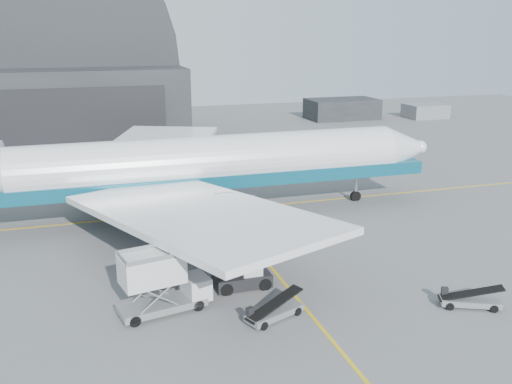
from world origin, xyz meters
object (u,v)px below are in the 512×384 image
object	(u,v)px
pushback_tug	(244,277)
belt_loader_b	(469,300)
catering_truck	(160,283)
airliner	(192,166)
belt_loader_a	(274,312)

from	to	relation	value
pushback_tug	belt_loader_b	size ratio (longest dim) A/B	0.98
catering_truck	pushback_tug	size ratio (longest dim) A/B	1.56
pushback_tug	belt_loader_b	xyz separation A→B (m)	(13.41, -7.47, -0.21)
airliner	belt_loader_a	world-z (taller)	airliner
pushback_tug	belt_loader_b	distance (m)	15.35
catering_truck	belt_loader_b	xyz separation A→B (m)	(19.59, -5.30, -1.59)
belt_loader_a	belt_loader_b	size ratio (longest dim) A/B	1.04
airliner	catering_truck	distance (m)	20.04
airliner	catering_truck	size ratio (longest dim) A/B	8.29
catering_truck	belt_loader_b	bearing A→B (deg)	-26.99
airliner	pushback_tug	world-z (taller)	airliner
belt_loader_a	belt_loader_b	xyz separation A→B (m)	(12.91, -2.30, -0.02)
airliner	belt_loader_b	xyz separation A→B (m)	(13.78, -24.23, -4.61)
airliner	belt_loader_b	world-z (taller)	airliner
belt_loader_b	pushback_tug	bearing A→B (deg)	174.82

